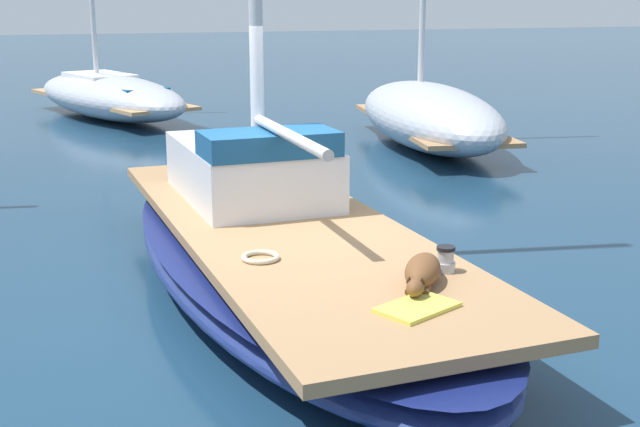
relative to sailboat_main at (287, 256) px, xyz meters
name	(u,v)px	position (x,y,z in m)	size (l,w,h in m)	color
ground_plane	(287,289)	(0.00, 0.00, -0.34)	(120.00, 120.00, 0.00)	navy
sailboat_main	(287,256)	(0.00, 0.00, 0.00)	(2.77, 7.32, 0.66)	navy
cabin_house	(252,167)	(-0.04, 1.12, 0.67)	(1.48, 2.27, 0.84)	silver
dog_brown	(422,272)	(0.46, -2.03, 0.43)	(0.60, 0.84, 0.22)	brown
deck_winch	(446,260)	(0.78, -1.79, 0.42)	(0.16, 0.16, 0.21)	#B7B7BC
coiled_rope	(261,257)	(-0.53, -1.01, 0.35)	(0.32, 0.32, 0.04)	beige
deck_towel	(417,307)	(0.21, -2.48, 0.34)	(0.56, 0.36, 0.03)	#D8D14C
moored_boat_starboard_side	(429,114)	(4.88, 6.87, 0.29)	(2.99, 6.25, 7.79)	#B2B7C1
moored_boat_far_astern	(109,95)	(-0.50, 12.82, 0.21)	(4.03, 6.71, 6.40)	#B2B7C1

